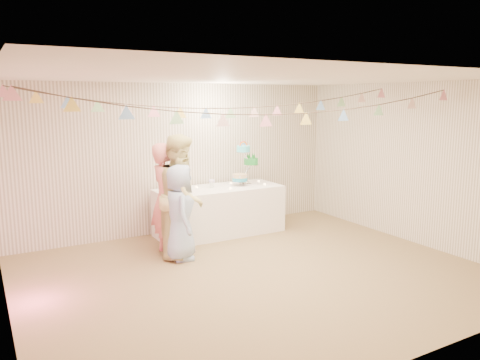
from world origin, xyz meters
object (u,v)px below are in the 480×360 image
table (219,211)px  person_child (180,212)px  cake_stand (245,168)px  person_adult_b (182,195)px  person_adult_a (165,199)px

table → person_child: 1.46m
table → person_child: person_child is taller
cake_stand → person_child: bearing=-150.2°
person_adult_b → person_child: bearing=-176.2°
cake_stand → person_adult_b: bearing=-153.4°
cake_stand → person_child: cake_stand is taller
person_adult_a → person_child: person_adult_a is taller
cake_stand → person_adult_a: person_adult_a is taller
table → person_adult_a: (-1.20, -0.56, 0.44)m
table → cake_stand: size_ratio=3.02×
person_adult_a → person_adult_b: (0.20, -0.17, 0.07)m
cake_stand → person_adult_a: 1.87m
person_adult_a → person_child: (0.09, -0.34, -0.14)m
person_child → table: bearing=-37.6°
table → person_adult_a: 1.40m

